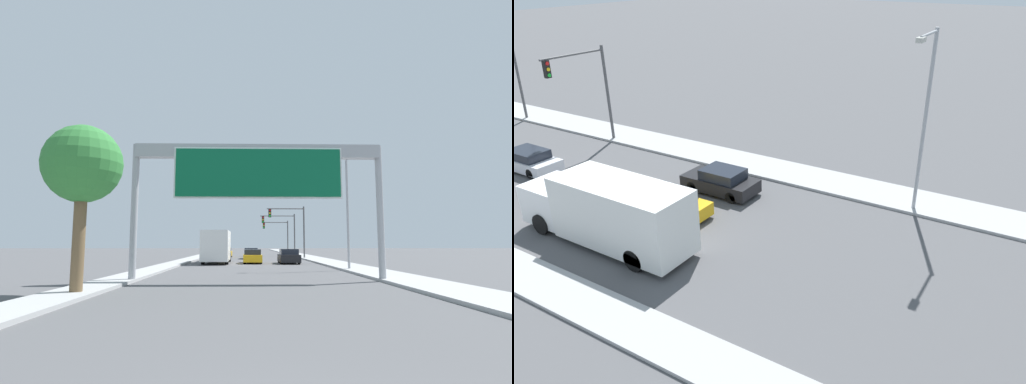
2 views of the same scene
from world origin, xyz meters
TOP-DOWN VIEW (x-y plane):
  - sidewalk_right at (7.75, 60.00)m, footprint 3.00×120.00m
  - median_strip_left at (-7.25, 60.00)m, footprint 2.00×120.00m
  - sign_gantry at (0.00, 17.86)m, footprint 13.26×0.73m
  - car_far_center at (0.00, 36.80)m, footprint 1.79×4.55m
  - car_mid_left at (0.00, 48.07)m, footprint 1.84×4.51m
  - car_near_left at (-3.50, 54.08)m, footprint 1.72×4.41m
  - car_mid_center at (3.50, 36.05)m, footprint 1.88×4.21m
  - truck_box_primary at (-3.50, 36.98)m, footprint 2.49×8.97m
  - traffic_light_near_intersection at (5.26, 48.00)m, footprint 4.83×0.32m
  - traffic_light_mid_block at (5.05, 58.00)m, footprint 5.33×0.32m
  - traffic_light_far_intersection at (5.22, 68.00)m, footprint 4.70×0.32m
  - palm_tree_foreground at (-7.06, 12.74)m, footprint 3.06×3.06m
  - street_lamp_right at (6.50, 26.29)m, footprint 2.85×0.28m

SIDE VIEW (x-z plane):
  - sidewalk_right at x=7.75m, z-range 0.00..0.15m
  - median_strip_left at x=-7.25m, z-range 0.00..0.15m
  - car_mid_left at x=0.00m, z-range -0.03..1.32m
  - car_near_left at x=-3.50m, z-range -0.03..1.32m
  - car_far_center at x=0.00m, z-range -0.03..1.33m
  - car_mid_center at x=3.50m, z-range -0.04..1.37m
  - truck_box_primary at x=-3.50m, z-range 0.03..3.18m
  - traffic_light_far_intersection at x=5.22m, z-range 1.07..6.97m
  - traffic_light_mid_block at x=5.05m, z-range 1.17..7.55m
  - traffic_light_near_intersection at x=5.26m, z-range 1.17..7.79m
  - palm_tree_foreground at x=-7.06m, z-range 1.67..8.26m
  - street_lamp_right at x=6.50m, z-range 0.82..9.86m
  - sign_gantry at x=0.00m, z-range 2.24..9.41m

